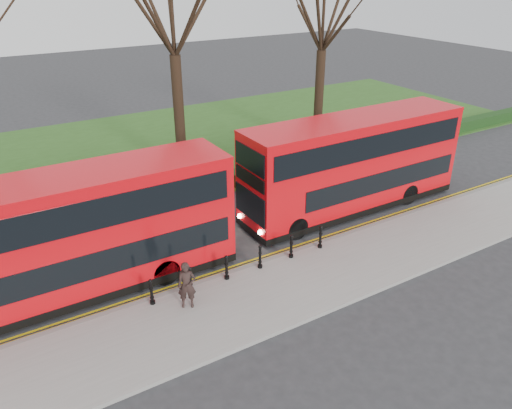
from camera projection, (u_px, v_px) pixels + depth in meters
ground at (235, 258)px, 21.23m from camera, size 120.00×120.00×0.00m
pavement at (274, 293)px, 18.89m from camera, size 60.00×4.00×0.15m
kerb at (247, 268)px, 20.43m from camera, size 60.00×0.25×0.16m
grass_verge at (124, 154)px, 32.74m from camera, size 60.00×18.00×0.06m
hedge at (172, 193)px, 26.28m from camera, size 60.00×0.90×0.80m
yellow_line_outer at (243, 266)px, 20.69m from camera, size 60.00×0.10×0.01m
yellow_line_inner at (241, 264)px, 20.84m from camera, size 60.00×0.10×0.01m
tree_mid at (172, 11)px, 25.87m from camera, size 7.99×7.99×12.48m
tree_right at (323, 16)px, 30.86m from camera, size 7.34×7.34×11.47m
bollard_row at (244, 262)px, 19.74m from camera, size 7.82×0.15×1.00m
bus_lead at (74, 237)px, 18.10m from camera, size 11.88×2.73×4.73m
bus_rear at (353, 164)px, 24.56m from camera, size 11.88×2.73×4.73m
pedestrian at (187, 285)px, 17.65m from camera, size 0.78×0.67×1.80m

